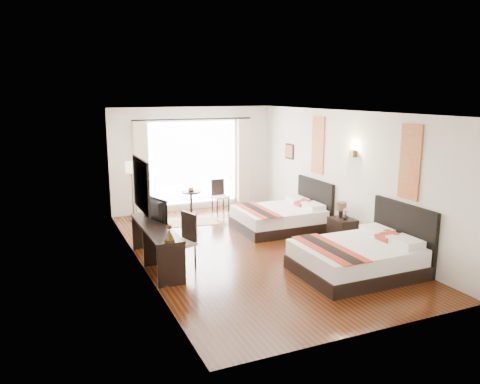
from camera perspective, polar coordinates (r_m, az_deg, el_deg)
name	(u,v)px	position (r m, az deg, el deg)	size (l,w,h in m)	color
floor	(251,249)	(9.72, 1.31, -7.02)	(4.50, 7.50, 0.01)	black
ceiling	(251,112)	(9.20, 1.39, 9.68)	(4.50, 7.50, 0.02)	white
wall_headboard	(344,175)	(10.49, 12.56, 2.03)	(0.01, 7.50, 2.80)	silver
wall_desk	(139,192)	(8.68, -12.24, 0.01)	(0.01, 7.50, 2.80)	silver
wall_window	(193,159)	(12.81, -5.71, 4.03)	(4.50, 0.01, 2.80)	silver
wall_entry	(373,233)	(6.26, 15.94, -4.82)	(4.50, 0.01, 2.80)	silver
window_glass	(194,163)	(12.81, -5.68, 3.57)	(2.40, 0.02, 2.20)	white
sheer_curtain	(194,163)	(12.75, -5.60, 3.54)	(2.30, 0.02, 2.10)	white
drape_left	(141,167)	(12.36, -11.96, 2.97)	(0.35, 0.14, 2.35)	beige
drape_right	(244,161)	(13.23, 0.45, 3.81)	(0.35, 0.14, 2.35)	beige
art_panel_near	(410,162)	(8.91, 20.02, 3.46)	(0.03, 0.50, 1.35)	maroon
art_panel_far	(318,145)	(11.26, 9.48, 5.65)	(0.03, 0.50, 1.35)	maroon
wall_sconce	(353,153)	(10.10, 13.60, 4.60)	(0.10, 0.14, 0.14)	#3F2F16
mirror_frame	(141,185)	(8.55, -11.97, 0.86)	(0.04, 1.25, 0.95)	black
mirror_glass	(142,185)	(8.55, -11.81, 0.88)	(0.01, 1.12, 0.82)	white
bed_near	(360,257)	(8.66, 14.47, -7.63)	(2.11, 1.64, 1.19)	black
bed_far	(282,217)	(11.10, 5.16, -3.04)	(2.00, 1.56, 1.12)	black
nightstand	(342,230)	(10.33, 12.36, -4.58)	(0.44, 0.55, 0.53)	black
table_lamp	(341,207)	(10.28, 12.22, -1.85)	(0.23, 0.23, 0.37)	black
vase	(345,218)	(10.16, 12.73, -3.09)	(0.13, 0.13, 0.14)	black
console_desk	(156,246)	(8.89, -10.18, -6.45)	(0.50, 2.20, 0.76)	black
television	(151,210)	(9.07, -10.74, -2.11)	(0.79, 0.10, 0.46)	black
bronze_figurine	(169,234)	(7.81, -8.60, -5.10)	(0.17, 0.17, 0.26)	#3F2F16
desk_chair	(181,252)	(8.70, -7.22, -7.23)	(0.59, 0.59, 1.02)	#C2AD95
floor_lamp	(132,171)	(11.86, -13.08, 2.50)	(0.30, 0.30, 1.51)	black
side_table	(191,202)	(12.49, -5.97, -1.28)	(0.53, 0.53, 0.61)	black
fruit_bowl	(191,191)	(12.39, -5.98, 0.17)	(0.19, 0.19, 0.05)	#49321A
window_chair	(220,202)	(12.73, -2.43, -1.19)	(0.42, 0.42, 0.86)	#C2AD95
jute_rug	(194,222)	(11.77, -5.66, -3.62)	(1.14, 0.78, 0.01)	tan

